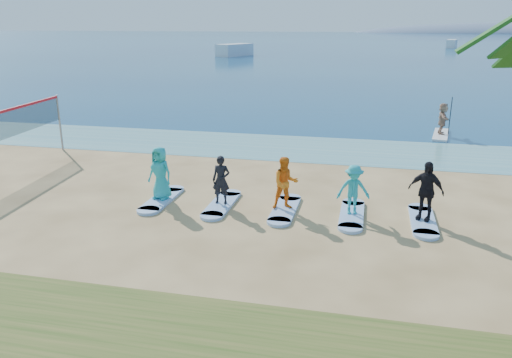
% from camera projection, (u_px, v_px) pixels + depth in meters
% --- Properties ---
extents(ground, '(600.00, 600.00, 0.00)m').
position_uv_depth(ground, '(200.00, 236.00, 13.60)').
color(ground, tan).
rests_on(ground, ground).
extents(shallow_water, '(600.00, 600.00, 0.00)m').
position_uv_depth(shallow_water, '(273.00, 147.00, 23.37)').
color(shallow_water, teal).
rests_on(shallow_water, ground).
extents(ocean, '(600.00, 600.00, 0.00)m').
position_uv_depth(ocean, '(361.00, 40.00, 162.40)').
color(ocean, navy).
rests_on(ocean, ground).
extents(paddleboard, '(1.17, 3.07, 0.12)m').
position_uv_depth(paddleboard, '(441.00, 135.00, 25.59)').
color(paddleboard, silver).
rests_on(paddleboard, ground).
extents(paddleboarder, '(0.50, 1.47, 1.57)m').
position_uv_depth(paddleboarder, '(443.00, 118.00, 25.34)').
color(paddleboarder, tan).
rests_on(paddleboarder, paddleboard).
extents(boat_offshore_a, '(5.33, 8.01, 2.03)m').
position_uv_depth(boat_offshore_a, '(235.00, 56.00, 86.69)').
color(boat_offshore_a, silver).
rests_on(boat_offshore_a, ground).
extents(boat_offshore_b, '(3.12, 5.87, 1.83)m').
position_uv_depth(boat_offshore_b, '(451.00, 48.00, 114.52)').
color(boat_offshore_b, silver).
rests_on(boat_offshore_b, ground).
extents(surfboard_0, '(0.70, 2.20, 0.09)m').
position_uv_depth(surfboard_0, '(162.00, 199.00, 16.29)').
color(surfboard_0, '#92B4E2').
rests_on(surfboard_0, ground).
extents(student_0, '(0.95, 0.73, 1.72)m').
position_uv_depth(student_0, '(160.00, 173.00, 16.02)').
color(student_0, teal).
rests_on(student_0, surfboard_0).
extents(surfboard_1, '(0.70, 2.20, 0.09)m').
position_uv_depth(surfboard_1, '(222.00, 204.00, 15.86)').
color(surfboard_1, '#92B4E2').
rests_on(surfboard_1, ground).
extents(student_1, '(0.58, 0.39, 1.53)m').
position_uv_depth(student_1, '(221.00, 180.00, 15.61)').
color(student_1, black).
rests_on(student_1, surfboard_1).
extents(surfboard_2, '(0.70, 2.20, 0.09)m').
position_uv_depth(surfboard_2, '(285.00, 209.00, 15.42)').
color(surfboard_2, '#92B4E2').
rests_on(surfboard_2, ground).
extents(student_2, '(0.95, 0.85, 1.62)m').
position_uv_depth(student_2, '(285.00, 183.00, 15.17)').
color(student_2, orange).
rests_on(student_2, surfboard_2).
extents(surfboard_3, '(0.70, 2.20, 0.09)m').
position_uv_depth(surfboard_3, '(352.00, 215.00, 14.99)').
color(surfboard_3, '#92B4E2').
rests_on(surfboard_3, ground).
extents(student_3, '(1.07, 0.75, 1.51)m').
position_uv_depth(student_3, '(353.00, 190.00, 14.75)').
color(student_3, teal).
rests_on(student_3, surfboard_3).
extents(surfboard_4, '(0.70, 2.20, 0.09)m').
position_uv_depth(surfboard_4, '(423.00, 221.00, 14.56)').
color(surfboard_4, '#92B4E2').
rests_on(surfboard_4, ground).
extents(student_4, '(1.11, 0.80, 1.75)m').
position_uv_depth(student_4, '(426.00, 191.00, 14.28)').
color(student_4, black).
rests_on(student_4, surfboard_4).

